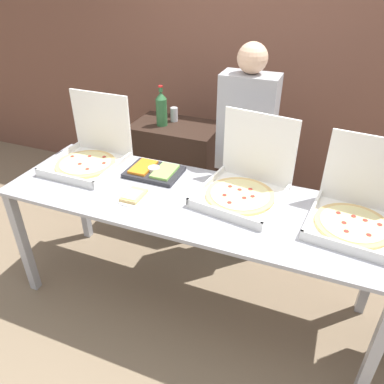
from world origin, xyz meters
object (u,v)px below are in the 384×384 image
object	(u,v)px
pizza_box_near_left	(245,183)
pizza_box_far_left	(90,153)
paper_plate_front_right	(134,196)
soda_can_silver	(174,114)
person_guest_plaid	(244,157)
pizza_box_far_right	(356,211)
soda_bottle	(161,108)
veggie_tray	(154,171)

from	to	relation	value
pizza_box_near_left	pizza_box_far_left	bearing A→B (deg)	-170.93
paper_plate_front_right	soda_can_silver	xyz separation A→B (m)	(-0.23, 1.15, 0.12)
pizza_box_near_left	person_guest_plaid	world-z (taller)	person_guest_plaid
pizza_box_far_right	soda_bottle	distance (m)	1.79
paper_plate_front_right	person_guest_plaid	bearing A→B (deg)	57.23
pizza_box_near_left	pizza_box_far_left	xyz separation A→B (m)	(-1.17, -0.00, -0.00)
pizza_box_far_right	person_guest_plaid	bearing A→B (deg)	151.16
soda_can_silver	person_guest_plaid	xyz separation A→B (m)	(0.74, -0.35, -0.12)
person_guest_plaid	soda_can_silver	bearing A→B (deg)	-25.51
pizza_box_far_left	person_guest_plaid	distance (m)	1.15
pizza_box_near_left	veggie_tray	distance (m)	0.67
paper_plate_front_right	veggie_tray	world-z (taller)	veggie_tray
pizza_box_far_left	soda_can_silver	size ratio (longest dim) A/B	4.11
person_guest_plaid	paper_plate_front_right	bearing A→B (deg)	57.23
soda_bottle	person_guest_plaid	xyz separation A→B (m)	(0.80, -0.23, -0.21)
pizza_box_near_left	pizza_box_far_right	distance (m)	0.67
pizza_box_far_left	soda_can_silver	world-z (taller)	pizza_box_far_left
veggie_tray	person_guest_plaid	size ratio (longest dim) A/B	0.22
pizza_box_far_right	soda_can_silver	xyz separation A→B (m)	(-1.54, 0.92, 0.05)
pizza_box_far_right	veggie_tray	distance (m)	1.33
pizza_box_far_right	paper_plate_front_right	xyz separation A→B (m)	(-1.31, -0.23, -0.07)
pizza_box_far_left	pizza_box_far_right	distance (m)	1.84
pizza_box_far_right	veggie_tray	size ratio (longest dim) A/B	1.43
veggie_tray	person_guest_plaid	distance (m)	0.71
veggie_tray	soda_bottle	xyz separation A→B (m)	(-0.27, 0.70, 0.20)
paper_plate_front_right	veggie_tray	distance (m)	0.32
veggie_tray	soda_bottle	world-z (taller)	soda_bottle
paper_plate_front_right	person_guest_plaid	world-z (taller)	person_guest_plaid
pizza_box_far_right	person_guest_plaid	size ratio (longest dim) A/B	0.31
pizza_box_far_right	soda_bottle	xyz separation A→B (m)	(-1.60, 0.80, 0.13)
pizza_box_near_left	soda_bottle	world-z (taller)	pizza_box_near_left
paper_plate_front_right	soda_bottle	size ratio (longest dim) A/B	0.66
veggie_tray	soda_can_silver	xyz separation A→B (m)	(-0.21, 0.83, 0.11)
pizza_box_near_left	paper_plate_front_right	bearing A→B (deg)	-146.60
pizza_box_near_left	soda_bottle	xyz separation A→B (m)	(-0.93, 0.73, 0.13)
pizza_box_far_right	soda_bottle	world-z (taller)	pizza_box_far_right
pizza_box_far_left	soda_can_silver	bearing A→B (deg)	71.75
pizza_box_near_left	pizza_box_far_left	world-z (taller)	pizza_box_near_left
pizza_box_far_right	pizza_box_far_left	bearing A→B (deg)	-175.43
pizza_box_far_left	paper_plate_front_right	size ratio (longest dim) A/B	2.27
pizza_box_near_left	veggie_tray	bearing A→B (deg)	-173.69
pizza_box_far_left	veggie_tray	distance (m)	0.51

